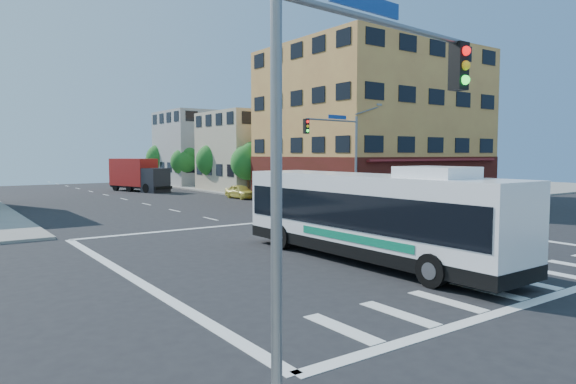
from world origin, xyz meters
TOP-DOWN VIEW (x-y plane):
  - ground at (0.00, 0.00)m, footprint 120.00×120.00m
  - sidewalk_ne at (35.00, 35.00)m, footprint 50.00×50.00m
  - corner_building_ne at (19.99, 18.48)m, footprint 18.10×15.44m
  - building_east_near at (16.98, 33.98)m, footprint 12.06×10.06m
  - building_east_far at (16.98, 47.98)m, footprint 12.06×10.06m
  - signal_mast_ne at (9.08, 10.62)m, footprint 7.91×1.13m
  - signal_mast_sw at (-9.08, -10.64)m, footprint 7.91×1.01m
  - street_tree_a at (11.90, 27.92)m, footprint 3.60×3.60m
  - street_tree_b at (11.90, 35.92)m, footprint 3.80×3.80m
  - street_tree_c at (11.90, 43.92)m, footprint 3.40×3.40m
  - street_tree_d at (11.90, 51.92)m, footprint 4.00×4.00m
  - transit_bus at (-0.92, -2.65)m, footprint 3.03×12.93m
  - box_truck at (4.57, 40.06)m, footprint 4.80×8.59m
  - parked_car at (9.31, 25.23)m, footprint 1.69×3.95m

SIDE VIEW (x-z plane):
  - ground at x=0.00m, z-range 0.00..0.00m
  - sidewalk_ne at x=35.00m, z-range 0.00..0.15m
  - parked_car at x=9.31m, z-range 0.00..1.33m
  - box_truck at x=4.57m, z-range -0.06..3.66m
  - transit_bus at x=-0.92m, z-range -0.04..3.78m
  - street_tree_c at x=11.90m, z-range 0.82..6.11m
  - street_tree_a at x=11.90m, z-range 0.83..6.35m
  - street_tree_b at x=11.90m, z-range 0.85..6.65m
  - street_tree_d at x=11.90m, z-range 0.87..6.90m
  - building_east_near at x=16.98m, z-range 0.01..9.01m
  - signal_mast_ne at x=9.08m, z-range 0.95..9.02m
  - signal_mast_sw at x=-9.08m, z-range 0.95..9.02m
  - building_east_far at x=16.98m, z-range 0.01..10.01m
  - corner_building_ne at x=19.99m, z-range -1.11..12.89m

